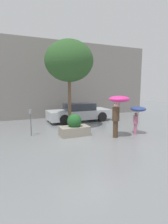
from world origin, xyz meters
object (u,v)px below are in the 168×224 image
person_adult (118,105)px  parked_car_near (79,113)px  street_tree (69,61)px  parking_meter (31,117)px  person_child (138,112)px  planter_box (74,127)px

person_adult → parked_car_near: size_ratio=0.45×
person_adult → parked_car_near: (-0.16, 4.59, -0.97)m
street_tree → parking_meter: bearing=-159.5°
person_child → parked_car_near: (-1.38, 4.55, -0.57)m
person_adult → parked_car_near: bearing=102.6°
planter_box → parked_car_near: parked_car_near is taller
parked_car_near → street_tree: street_tree is taller
person_adult → parking_meter: size_ratio=1.52×
street_tree → parking_meter: size_ratio=3.82×
person_child → parked_car_near: 4.79m
parked_car_near → street_tree: 3.96m
person_child → parking_meter: 5.40m
street_tree → parking_meter: (-2.35, -0.88, -2.94)m
person_child → street_tree: size_ratio=0.29×
planter_box → person_adult: bearing=-32.2°
planter_box → street_tree: (0.33, 1.67, 3.44)m
planter_box → parked_car_near: 3.82m
planter_box → street_tree: bearing=79.0°
planter_box → person_child: bearing=-20.0°
planter_box → parking_meter: parking_meter is taller
parked_car_near → parking_meter: parking_meter is taller
person_adult → street_tree: bearing=128.3°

